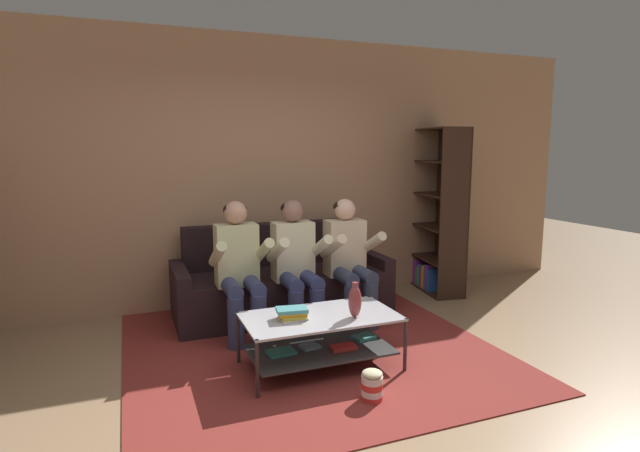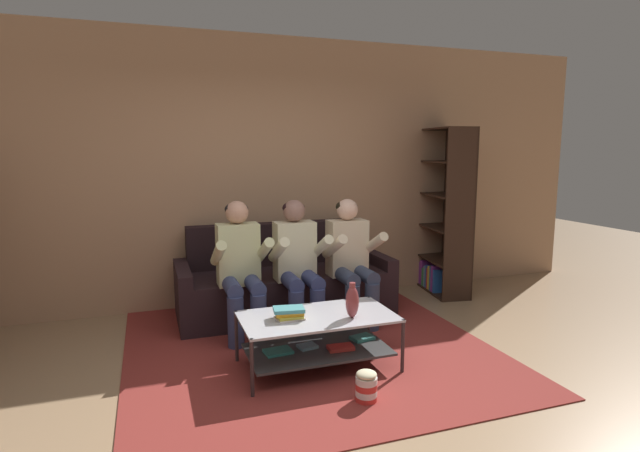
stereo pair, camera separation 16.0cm
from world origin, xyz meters
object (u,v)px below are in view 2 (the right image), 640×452
Objects in this scene: vase at (352,301)px; book_stack at (289,313)px; popcorn_tub at (366,386)px; person_seated_right at (351,256)px; couch at (284,284)px; person_seated_middle at (298,260)px; person_seated_left at (240,264)px; coffee_table at (318,333)px; bookshelf at (442,229)px.

book_stack is at bearing 164.44° from vase.
person_seated_right is at bearing 71.12° from popcorn_tub.
couch is 2.01m from popcorn_tub.
book_stack is at bearing -110.85° from person_seated_middle.
person_seated_left is 1.06m from coffee_table.
coffee_table is 0.38m from vase.
book_stack is 0.13× the size of bookshelf.
person_seated_middle is 2.19m from bookshelf.
person_seated_middle is 1.60m from popcorn_tub.
vase is at bearing -85.21° from couch.
person_seated_left is 1.22m from vase.
person_seated_left is 1.70m from popcorn_tub.
couch is 0.83m from person_seated_right.
person_seated_right is 1.69m from bookshelf.
vase is (0.23, -0.13, 0.27)m from coffee_table.
popcorn_tub is (-2.02, -2.25, -0.63)m from bookshelf.
bookshelf is (2.05, 0.24, 0.43)m from couch.
popcorn_tub is (0.37, -0.61, -0.36)m from book_stack.
bookshelf is at bearing 48.08° from popcorn_tub.
vase is (0.13, -1.01, -0.12)m from person_seated_middle.
book_stack is (-0.23, -0.01, 0.19)m from coffee_table.
vase is 0.49m from book_stack.
vase is 0.14× the size of bookshelf.
couch is at bearing 85.79° from coffee_table.
popcorn_tub is (0.57, -1.49, -0.57)m from person_seated_left.
coffee_table is at bearing -126.38° from person_seated_right.
person_seated_left reaches higher than popcorn_tub.
person_seated_middle reaches higher than person_seated_right.
couch is 1.83× the size of coffee_table.
person_seated_middle is at bearing 97.21° from vase.
bookshelf reaches higher than couch.
popcorn_tub is at bearing -88.78° from person_seated_middle.
bookshelf reaches higher than person_seated_middle.
person_seated_left is at bearing -163.78° from bookshelf.
bookshelf reaches higher than person_seated_left.
person_seated_left is 1.01× the size of person_seated_right.
bookshelf reaches higher than book_stack.
person_seated_middle is at bearing 179.91° from person_seated_right.
person_seated_right is at bearing -0.09° from person_seated_middle.
couch is 1.79× the size of person_seated_right.
couch is 1.39m from coffee_table.
person_seated_middle is 1.02m from vase.
vase is 2.62m from bookshelf.
person_seated_right reaches higher than book_stack.
person_seated_left reaches higher than person_seated_right.
couch is at bearing -173.25° from bookshelf.
person_seated_middle is at bearing 83.35° from coffee_table.
couch is 1.12× the size of bookshelf.
vase is 1.24× the size of popcorn_tub.
person_seated_left is 1.04× the size of coffee_table.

